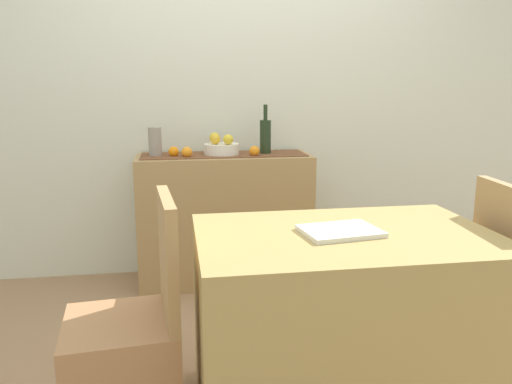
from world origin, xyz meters
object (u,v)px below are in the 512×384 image
Objects in this scene: ceramic_vase at (155,142)px; chair_near_window at (127,366)px; sideboard_console at (225,219)px; wine_bottle at (265,136)px; dining_table at (342,324)px; open_book at (340,231)px; fruit_bowl at (222,149)px.

ceramic_vase reaches higher than chair_near_window.
sideboard_console is 0.60m from wine_bottle.
dining_table is (0.74, -1.45, -0.56)m from ceramic_vase.
sideboard_console reaches higher than dining_table.
open_book reaches higher than dining_table.
chair_near_window is (-0.51, -1.45, -0.15)m from sideboard_console.
open_book is (0.72, -1.46, -0.18)m from ceramic_vase.
open_book is at bearing -164.62° from dining_table.
open_book is (0.02, -1.46, -0.21)m from wine_bottle.
fruit_bowl is 0.20× the size of dining_table.
fruit_bowl is (-0.01, 0.00, 0.46)m from sideboard_console.
dining_table is 1.24× the size of chair_near_window.
chair_near_window is at bearing -109.32° from sideboard_console.
ceramic_vase is 1.64m from open_book.
ceramic_vase is at bearing 86.86° from chair_near_window.
sideboard_console is at bearing 102.27° from dining_table.
sideboard_console is 0.99× the size of dining_table.
dining_table is at bearing 7.28° from open_book.
sideboard_console is at bearing 70.68° from chair_near_window.
sideboard_console is 0.67m from ceramic_vase.
open_book is at bearing -78.23° from fruit_bowl.
wine_bottle reaches higher than chair_near_window.
open_book is at bearing -0.61° from chair_near_window.
open_book is (0.29, -1.46, 0.33)m from sideboard_console.
fruit_bowl is 1.65m from chair_near_window.
open_book is 0.31× the size of chair_near_window.
sideboard_console is at bearing 0.00° from fruit_bowl.
dining_table is at bearing -0.11° from chair_near_window.
wine_bottle is 1.73× the size of ceramic_vase.
ceramic_vase reaches higher than open_book.
wine_bottle reaches higher than fruit_bowl.
sideboard_console is 6.05× the size of ceramic_vase.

